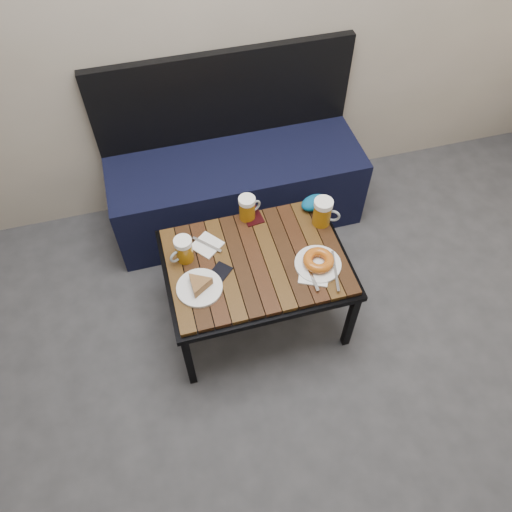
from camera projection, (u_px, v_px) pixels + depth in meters
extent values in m
plane|color=#2D2D30|center=(375.00, 511.00, 2.06)|extent=(4.00, 4.00, 0.00)
cube|color=black|center=(237.00, 190.00, 2.88)|extent=(1.40, 0.50, 0.45)
cube|color=black|center=(224.00, 96.00, 2.63)|extent=(1.40, 0.05, 0.50)
cube|color=black|center=(189.00, 361.00, 2.24)|extent=(0.03, 0.03, 0.42)
cube|color=black|center=(351.00, 321.00, 2.37)|extent=(0.04, 0.03, 0.42)
cube|color=black|center=(169.00, 264.00, 2.57)|extent=(0.03, 0.04, 0.42)
cube|color=black|center=(312.00, 234.00, 2.70)|extent=(0.04, 0.04, 0.42)
cube|color=black|center=(256.00, 265.00, 2.29)|extent=(0.84, 0.62, 0.03)
cube|color=#311F0B|center=(256.00, 261.00, 2.27)|extent=(0.80, 0.58, 0.02)
cylinder|color=#96600C|center=(184.00, 251.00, 2.22)|extent=(0.10, 0.10, 0.11)
cylinder|color=white|center=(183.00, 242.00, 2.17)|extent=(0.08, 0.08, 0.02)
torus|color=#8C999E|center=(176.00, 256.00, 2.21)|extent=(0.06, 0.04, 0.07)
cylinder|color=#96600C|center=(247.00, 210.00, 2.37)|extent=(0.10, 0.10, 0.11)
cylinder|color=white|center=(247.00, 200.00, 2.32)|extent=(0.08, 0.08, 0.02)
torus|color=#8C999E|center=(255.00, 206.00, 2.39)|extent=(0.07, 0.03, 0.07)
cylinder|color=#96600C|center=(322.00, 214.00, 2.35)|extent=(0.12, 0.12, 0.12)
cylinder|color=white|center=(324.00, 203.00, 2.29)|extent=(0.09, 0.09, 0.03)
torus|color=#8C999E|center=(333.00, 216.00, 2.34)|extent=(0.07, 0.05, 0.07)
cylinder|color=white|center=(200.00, 288.00, 2.16)|extent=(0.20, 0.20, 0.01)
cylinder|color=white|center=(318.00, 264.00, 2.24)|extent=(0.21, 0.21, 0.01)
torus|color=#983B0D|center=(318.00, 260.00, 2.21)|extent=(0.14, 0.14, 0.04)
cube|color=#A5A8AD|center=(335.00, 271.00, 2.20)|extent=(0.06, 0.22, 0.00)
cube|color=#A5A8AD|center=(312.00, 276.00, 2.19)|extent=(0.02, 0.16, 0.00)
cube|color=white|center=(207.00, 245.00, 2.31)|extent=(0.17, 0.17, 0.01)
cube|color=#A5A8AD|center=(207.00, 244.00, 2.30)|extent=(0.12, 0.12, 0.00)
cube|color=white|center=(314.00, 275.00, 2.20)|extent=(0.16, 0.15, 0.01)
cube|color=black|center=(220.00, 273.00, 2.21)|extent=(0.13, 0.13, 0.01)
cube|color=black|center=(252.00, 216.00, 2.42)|extent=(0.10, 0.13, 0.01)
ellipsoid|color=#05428B|center=(314.00, 203.00, 2.43)|extent=(0.16, 0.12, 0.06)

